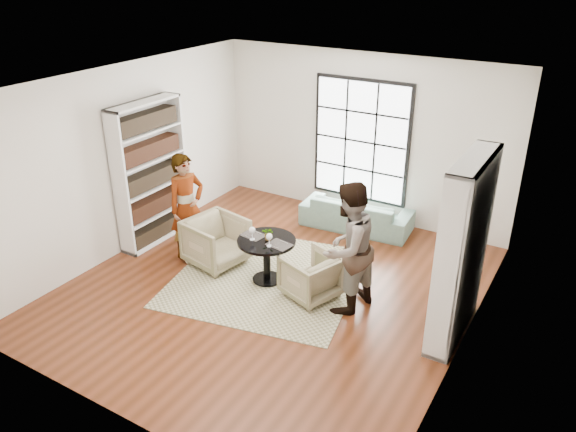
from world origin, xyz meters
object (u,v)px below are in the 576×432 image
Objects in this scene: armchair_left at (216,242)px; wine_glass_left at (252,231)px; pedestal_table at (267,251)px; sofa at (357,213)px; armchair_right at (311,276)px; person_right at (348,248)px; person_left at (187,206)px; flower_centerpiece at (269,234)px; wine_glass_right at (269,237)px.

armchair_left is 4.05× the size of wine_glass_left.
pedestal_table is 1.02× the size of armchair_left.
armchair_left is at bearing 54.83° from sofa.
armchair_right is at bearing -2.10° from pedestal_table.
armchair_left is 0.45× the size of person_right.
person_left reaches higher than pedestal_table.
person_left is (-1.91, -2.30, 0.58)m from sofa.
wine_glass_left is (-0.18, -0.10, 0.34)m from pedestal_table.
pedestal_table is 0.29m from flower_centerpiece.
person_right is (0.55, 0.00, 0.60)m from armchair_right.
wine_glass_right is at bearing 79.52° from sofa.
person_right is (1.31, -0.03, 0.43)m from pedestal_table.
flower_centerpiece is (1.55, -0.02, -0.07)m from person_left.
person_right reaches higher than wine_glass_right.
armchair_right reaches higher than sofa.
flower_centerpiece is (0.21, 0.12, -0.05)m from wine_glass_left.
armchair_right is 3.44× the size of wine_glass_left.
flower_centerpiece is at bearing 29.34° from wine_glass_left.
armchair_right is (1.72, -0.06, -0.06)m from armchair_left.
armchair_right is 3.56× the size of wine_glass_right.
wine_glass_right reaches higher than flower_centerpiece.
person_left is (-0.55, 0.00, 0.48)m from armchair_left.
wine_glass_right is at bearing -79.25° from person_left.
armchair_right is at bearing 94.14° from sofa.
armchair_left is (-1.36, -2.30, 0.10)m from sofa.
armchair_left is 0.73m from person_left.
wine_glass_right is at bearing -45.46° from pedestal_table.
armchair_left is 4.24× the size of flower_centerpiece.
pedestal_table is at bearing 134.54° from wine_glass_right.
pedestal_table is at bearing -150.47° from flower_centerpiece.
armchair_right is (0.36, -2.37, 0.04)m from sofa.
wine_glass_left is (1.33, -0.14, -0.02)m from person_left.
wine_glass_left is at bearing -74.76° from person_right.
armchair_right is at bearing 10.47° from wine_glass_right.
armchair_left is at bearing 177.93° from pedestal_table.
pedestal_table is 4.15× the size of wine_glass_left.
sofa is 1.05× the size of person_right.
pedestal_table is 1.21× the size of armchair_right.
person_left reaches higher than flower_centerpiece.
wine_glass_left is at bearing -78.97° from person_left.
wine_glass_right is at bearing -71.99° from person_right.
flower_centerpiece reaches higher than armchair_left.
wine_glass_left reaches higher than flower_centerpiece.
pedestal_table is 0.46× the size of person_right.
armchair_left is at bearing -72.12° from armchair_right.
person_right is at bearing 109.96° from armchair_right.
person_right is (2.27, -0.06, 0.55)m from armchair_left.
pedestal_table is 0.39m from wine_glass_right.
person_right reaches higher than wine_glass_left.
wine_glass_left is (-1.49, -0.07, -0.09)m from person_right.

